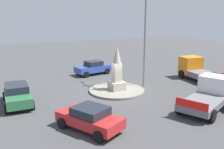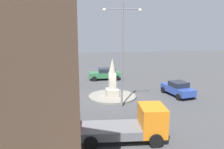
# 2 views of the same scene
# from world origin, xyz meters

# --- Properties ---
(ground_plane) EXTENTS (80.00, 80.00, 0.00)m
(ground_plane) POSITION_xyz_m (0.00, 0.00, 0.00)
(ground_plane) COLOR #424244
(traffic_island) EXTENTS (4.75, 4.75, 0.18)m
(traffic_island) POSITION_xyz_m (0.00, 0.00, 0.09)
(traffic_island) COLOR gray
(traffic_island) RESTS_ON ground
(monument) EXTENTS (1.21, 1.21, 3.79)m
(monument) POSITION_xyz_m (0.00, 0.00, 1.70)
(monument) COLOR #B2AA99
(monument) RESTS_ON traffic_island
(streetlamp) EXTENTS (3.26, 0.28, 8.94)m
(streetlamp) POSITION_xyz_m (-0.32, 2.96, 5.30)
(streetlamp) COLOR slate
(streetlamp) RESTS_ON ground
(car_red_parked_left) EXTENTS (4.30, 3.30, 1.41)m
(car_red_parked_left) POSITION_xyz_m (5.77, -4.80, 0.73)
(car_red_parked_left) COLOR #B22323
(car_red_parked_left) RESTS_ON ground
(car_blue_far_side) EXTENTS (2.44, 4.10, 1.49)m
(car_blue_far_side) POSITION_xyz_m (-6.71, 0.59, 0.76)
(car_blue_far_side) COLOR #2D479E
(car_blue_far_side) RESTS_ON ground
(car_green_waiting) EXTENTS (4.30, 2.04, 1.51)m
(car_green_waiting) POSITION_xyz_m (-0.49, -8.02, 0.79)
(car_green_waiting) COLOR #2D6B42
(car_green_waiting) RESTS_ON ground
(truck_orange_passing) EXTENTS (5.50, 2.76, 2.20)m
(truck_orange_passing) POSITION_xyz_m (0.31, 9.05, 1.00)
(truck_orange_passing) COLOR orange
(truck_orange_passing) RESTS_ON ground
(truck_white_parked_right) EXTENTS (4.12, 5.75, 2.05)m
(truck_white_parked_right) POSITION_xyz_m (6.18, 4.30, 0.96)
(truck_white_parked_right) COLOR silver
(truck_white_parked_right) RESTS_ON ground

